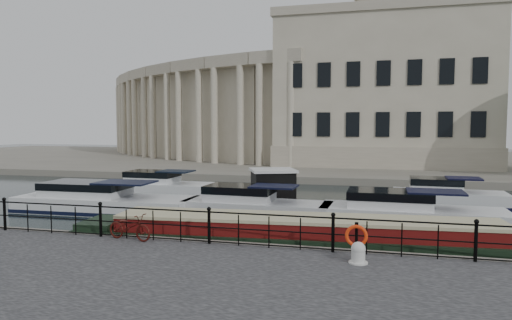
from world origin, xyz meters
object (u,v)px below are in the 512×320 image
(mooring_bollard, at_px, (358,253))
(life_ring_post, at_px, (356,236))
(bicycle, at_px, (130,227))
(narrowboat, at_px, (304,240))
(harbour_hut, at_px, (273,191))

(mooring_bollard, height_order, life_ring_post, life_ring_post)
(bicycle, height_order, life_ring_post, life_ring_post)
(life_ring_post, bearing_deg, narrowboat, 126.47)
(bicycle, relative_size, life_ring_post, 1.61)
(harbour_hut, bearing_deg, narrowboat, -92.76)
(mooring_bollard, distance_m, narrowboat, 3.54)
(mooring_bollard, xyz_separation_m, harbour_hut, (-4.76, 10.72, 0.12))
(life_ring_post, height_order, narrowboat, life_ring_post)
(life_ring_post, distance_m, narrowboat, 3.28)
(mooring_bollard, bearing_deg, life_ring_post, 100.75)
(bicycle, bearing_deg, narrowboat, -58.35)
(bicycle, xyz_separation_m, mooring_bollard, (7.55, -0.77, -0.17))
(bicycle, xyz_separation_m, narrowboat, (5.60, 2.14, -0.63))
(bicycle, xyz_separation_m, life_ring_post, (7.48, -0.41, 0.22))
(narrowboat, distance_m, harbour_hut, 8.31)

